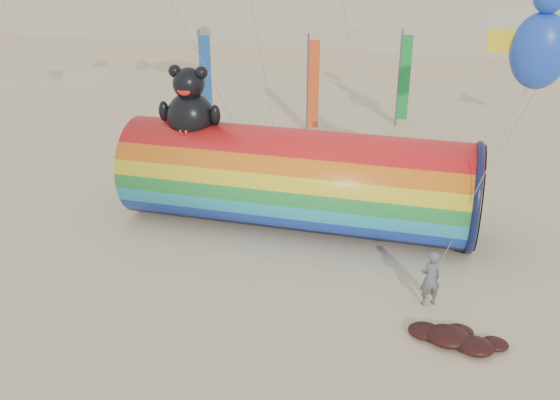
# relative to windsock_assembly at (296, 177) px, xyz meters

# --- Properties ---
(ground) EXTENTS (160.00, 160.00, 0.00)m
(ground) POSITION_rel_windsock_assembly_xyz_m (-0.25, -4.64, -1.91)
(ground) COLOR #CCB58C
(ground) RESTS_ON ground
(windsock_assembly) EXTENTS (12.51, 3.81, 5.77)m
(windsock_assembly) POSITION_rel_windsock_assembly_xyz_m (0.00, 0.00, 0.00)
(windsock_assembly) COLOR red
(windsock_assembly) RESTS_ON ground
(kite_handler) EXTENTS (0.75, 0.66, 1.73)m
(kite_handler) POSITION_rel_windsock_assembly_xyz_m (4.97, -4.04, -1.05)
(kite_handler) COLOR #585C60
(kite_handler) RESTS_ON ground
(fabric_bundle) EXTENTS (2.62, 1.35, 0.41)m
(fabric_bundle) POSITION_rel_windsock_assembly_xyz_m (5.77, -5.75, -1.74)
(fabric_bundle) COLOR #3A100A
(fabric_bundle) RESTS_ON ground
(festival_banners) EXTENTS (10.77, 2.90, 5.20)m
(festival_banners) POSITION_rel_windsock_assembly_xyz_m (-2.25, 11.44, 0.72)
(festival_banners) COLOR #59595E
(festival_banners) RESTS_ON ground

